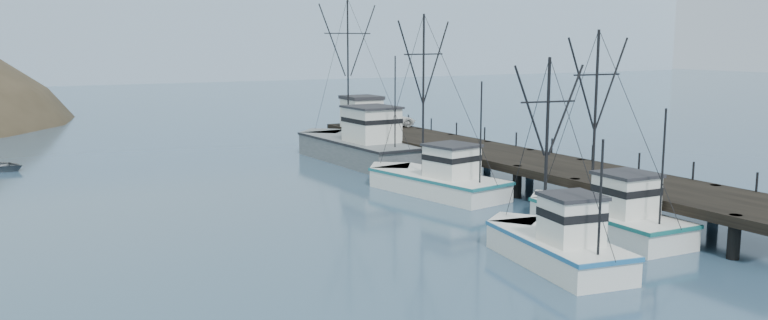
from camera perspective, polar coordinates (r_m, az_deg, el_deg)
ground at (r=31.65m, az=6.48°, el=-8.55°), size 400.00×400.00×0.00m
pier at (r=51.98m, az=8.89°, el=0.25°), size 6.00×44.00×2.00m
distant_ridge at (r=196.70m, az=-20.97°, el=5.66°), size 360.00×40.00×26.00m
trawler_near at (r=39.15m, az=16.41°, el=-4.19°), size 3.67×10.16×10.45m
trawler_mid at (r=33.35m, az=12.79°, el=-6.34°), size 4.17×9.04×9.21m
trawler_far at (r=47.51m, az=3.82°, el=-1.55°), size 5.33×11.40×11.58m
work_vessel at (r=59.90m, az=-2.00°, el=1.06°), size 5.23×15.92×13.28m
pier_shed at (r=66.05m, az=-1.72°, el=3.72°), size 3.00×3.20×2.80m
pickup_truck at (r=66.49m, az=0.40°, el=3.10°), size 4.96×2.66×1.33m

